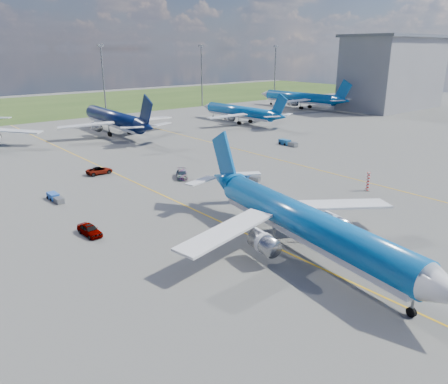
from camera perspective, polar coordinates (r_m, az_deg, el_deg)
ground at (r=48.16m, az=9.18°, el=-8.24°), size 400.00×400.00×0.00m
taxiway_lines at (r=68.17m, az=-8.36°, el=-0.16°), size 60.25×160.00×0.02m
floodlight_masts at (r=144.75m, az=-22.88°, el=13.38°), size 202.20×0.50×22.70m
terminal_building at (r=176.63m, az=21.20°, el=14.37°), size 42.00×22.00×26.00m
warning_post at (r=71.83m, az=18.30°, el=1.29°), size 0.50×0.50×3.00m
bg_jet_n at (r=119.59m, az=-14.01°, el=7.43°), size 35.12×44.81×11.29m
bg_jet_ne at (r=133.53m, az=2.00°, el=9.03°), size 29.07×37.62×9.66m
bg_jet_ene at (r=170.01m, az=9.82°, el=10.76°), size 34.92×44.30×11.07m
main_airliner at (r=48.63m, az=10.53°, el=-8.05°), size 36.50×44.44×10.51m
service_car_a at (r=54.70m, az=-17.14°, el=-4.73°), size 1.93×4.17×1.38m
service_car_b at (r=80.80m, az=-15.95°, el=2.71°), size 4.66×2.18×1.29m
service_car_c at (r=75.63m, az=-5.53°, el=2.32°), size 4.00×4.92×1.34m
baggage_tug_w at (r=74.33m, az=3.07°, el=1.91°), size 2.36×4.34×0.94m
baggage_tug_c at (r=68.76m, az=-21.19°, el=-0.69°), size 1.26×4.26×0.95m
baggage_tug_e at (r=102.56m, az=8.30°, el=6.36°), size 1.71×5.24×1.16m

